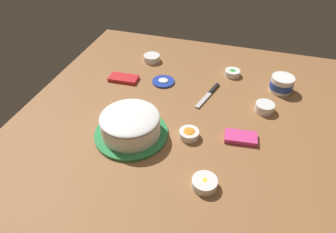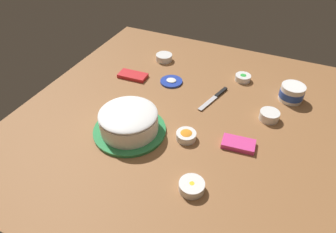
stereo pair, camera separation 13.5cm
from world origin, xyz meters
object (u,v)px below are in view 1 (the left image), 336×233
at_px(sprinkle_bowl_pink, 152,58).
at_px(sprinkle_bowl_blue, 265,107).
at_px(spreading_knife, 210,93).
at_px(sprinkle_bowl_yellow, 205,183).
at_px(frosting_tub, 282,84).
at_px(sprinkle_bowl_green, 232,73).
at_px(candy_box_upper, 124,78).
at_px(frosted_cake, 131,125).
at_px(candy_box_lower, 241,137).
at_px(frosting_tub_lid, 163,81).
at_px(sprinkle_bowl_orange, 189,134).

xyz_separation_m(sprinkle_bowl_pink, sprinkle_bowl_blue, (-0.66, 0.29, 0.00)).
relative_size(spreading_knife, sprinkle_bowl_yellow, 2.48).
distance_m(frosting_tub, spreading_knife, 0.37).
distance_m(sprinkle_bowl_green, candy_box_upper, 0.60).
relative_size(frosting_tub, sprinkle_bowl_pink, 1.21).
relative_size(frosted_cake, candy_box_lower, 2.35).
bearing_deg(sprinkle_bowl_pink, sprinkle_bowl_green, 177.27).
xyz_separation_m(frosted_cake, frosting_tub_lid, (-0.01, -0.43, -0.05)).
xyz_separation_m(frosted_cake, candy_box_upper, (0.20, -0.39, -0.04)).
bearing_deg(spreading_knife, sprinkle_bowl_yellow, 98.75).
xyz_separation_m(frosted_cake, candy_box_lower, (-0.46, -0.11, -0.04)).
distance_m(sprinkle_bowl_pink, candy_box_lower, 0.78).
bearing_deg(sprinkle_bowl_orange, sprinkle_bowl_pink, -57.28).
relative_size(sprinkle_bowl_green, sprinkle_bowl_blue, 0.93).
bearing_deg(sprinkle_bowl_yellow, spreading_knife, -81.25).
relative_size(sprinkle_bowl_pink, candy_box_lower, 0.71).
xyz_separation_m(frosting_tub, sprinkle_bowl_blue, (0.07, 0.20, -0.02)).
relative_size(sprinkle_bowl_green, candy_box_upper, 0.53).
distance_m(sprinkle_bowl_orange, sprinkle_bowl_yellow, 0.26).
relative_size(frosting_tub, sprinkle_bowl_orange, 1.36).
height_order(spreading_knife, candy_box_lower, candy_box_lower).
distance_m(frosting_tub_lid, sprinkle_bowl_pink, 0.24).
bearing_deg(frosting_tub_lid, sprinkle_bowl_blue, 169.79).
bearing_deg(candy_box_lower, sprinkle_bowl_orange, 7.08).
height_order(frosting_tub, sprinkle_bowl_green, frosting_tub).
bearing_deg(frosting_tub, candy_box_lower, 69.90).
relative_size(spreading_knife, sprinkle_bowl_orange, 2.71).
xyz_separation_m(sprinkle_bowl_green, sprinkle_bowl_pink, (0.48, -0.02, 0.00)).
height_order(frosting_tub_lid, spreading_knife, frosting_tub_lid).
distance_m(frosted_cake, sprinkle_bowl_pink, 0.64).
distance_m(spreading_knife, sprinkle_bowl_green, 0.23).
distance_m(sprinkle_bowl_yellow, sprinkle_bowl_blue, 0.54).
bearing_deg(frosting_tub_lid, frosting_tub, -170.35).
xyz_separation_m(sprinkle_bowl_orange, candy_box_lower, (-0.21, -0.05, -0.01)).
bearing_deg(frosting_tub, sprinkle_bowl_yellow, 70.29).
distance_m(frosted_cake, candy_box_upper, 0.44).
relative_size(frosting_tub_lid, sprinkle_bowl_blue, 1.34).
xyz_separation_m(frosting_tub_lid, candy_box_upper, (0.21, 0.04, 0.00)).
height_order(sprinkle_bowl_green, candy_box_upper, sprinkle_bowl_green).
height_order(sprinkle_bowl_green, sprinkle_bowl_blue, sprinkle_bowl_blue).
bearing_deg(sprinkle_bowl_blue, candy_box_upper, -4.31).
height_order(spreading_knife, sprinkle_bowl_blue, sprinkle_bowl_blue).
distance_m(sprinkle_bowl_orange, sprinkle_bowl_pink, 0.68).
bearing_deg(sprinkle_bowl_orange, candy_box_upper, -36.68).
bearing_deg(sprinkle_bowl_yellow, sprinkle_bowl_orange, -64.08).
bearing_deg(sprinkle_bowl_blue, sprinkle_bowl_yellow, 70.29).
bearing_deg(sprinkle_bowl_yellow, sprinkle_bowl_green, -89.81).
bearing_deg(frosting_tub, sprinkle_bowl_green, -16.16).
bearing_deg(frosting_tub_lid, frosted_cake, 88.71).
height_order(frosting_tub_lid, sprinkle_bowl_pink, sprinkle_bowl_pink).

